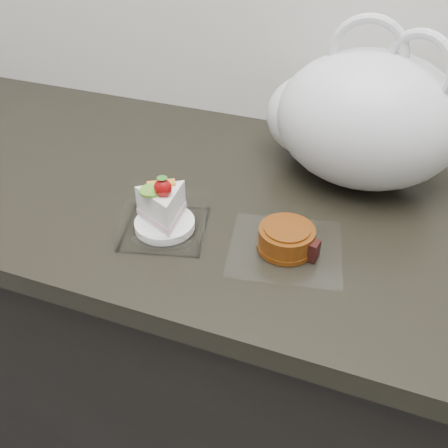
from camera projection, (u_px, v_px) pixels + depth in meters
name	position (u px, v px, depth m)	size (l,w,h in m)	color
counter	(257.00, 357.00, 1.17)	(2.04, 0.64, 0.90)	black
cake_tray	(164.00, 215.00, 0.81)	(0.16, 0.16, 0.11)	white
mooncake_wrap	(287.00, 241.00, 0.78)	(0.20, 0.20, 0.04)	white
plastic_bag	(357.00, 119.00, 0.89)	(0.39, 0.31, 0.30)	silver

